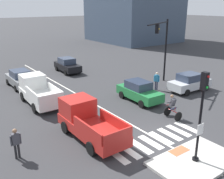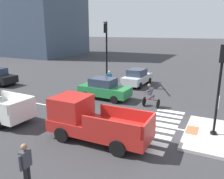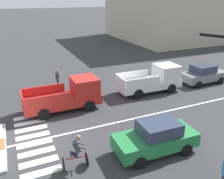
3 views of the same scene
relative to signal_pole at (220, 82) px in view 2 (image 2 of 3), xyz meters
The scene contains 21 objects.
ground_plane 3.86m from the signal_pole, 90.00° to the left, with size 300.00×300.00×0.00m, color #333335.
traffic_island 2.79m from the signal_pole, 90.00° to the left, with size 4.46×2.76×0.15m, color #B2AFA8.
tactile_pad_front 2.91m from the signal_pole, 90.00° to the left, with size 1.10×0.60×0.01m, color #DB5B38.
signal_pole is the anchor object (origin of this frame).
crosswalk_stripe_a 4.86m from the signal_pole, 135.39° to the left, with size 0.44×1.80×0.01m, color silver.
crosswalk_stripe_b 4.45m from the signal_pole, 125.90° to the left, with size 0.44×1.80×0.01m, color silver.
crosswalk_stripe_c 4.15m from the signal_pole, 113.48° to the left, with size 0.44×1.80×0.01m, color silver.
crosswalk_stripe_d 3.99m from the signal_pole, 98.24° to the left, with size 0.44×1.80×0.01m, color silver.
crosswalk_stripe_e 3.99m from the signal_pole, 81.76° to the left, with size 0.44×1.80×0.01m, color silver.
crosswalk_stripe_f 4.15m from the signal_pole, 66.52° to the left, with size 0.44×1.80×0.01m, color silver.
crosswalk_stripe_g 4.45m from the signal_pole, 54.10° to the left, with size 0.44×1.80×0.01m, color silver.
crosswalk_stripe_h 4.86m from the signal_pole, 44.61° to the left, with size 0.44×1.80×0.01m, color silver.
lane_centre_line 12.91m from the signal_pole, 89.32° to the left, with size 0.14×28.00×0.01m, color silver.
traffic_light_mast 13.68m from the signal_pole, 51.26° to the left, with size 4.80×2.36×6.15m.
building_corner_right 45.98m from the signal_pole, 53.72° to the left, with size 14.92×16.76×21.15m.
car_green_eastbound_mid 9.16m from the signal_pole, 66.82° to the left, with size 1.95×4.15×1.64m.
car_silver_cross_right 11.73m from the signal_pole, 39.82° to the left, with size 4.17×1.99×1.64m.
pickup_truck_red_westbound_near 6.53m from the signal_pole, 117.97° to the left, with size 2.09×5.11×2.08m.
cyclist 5.66m from the signal_pole, 54.13° to the left, with size 0.75×1.14×1.68m.
pedestrian_at_curb_left 9.19m from the signal_pole, 141.67° to the left, with size 0.55×0.23×1.67m.
pedestrian_waiting_far_side 11.61m from the signal_pole, 54.61° to the left, with size 0.35×0.50×1.67m.
Camera 2 is at (-11.84, -2.61, 5.31)m, focal length 36.38 mm.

